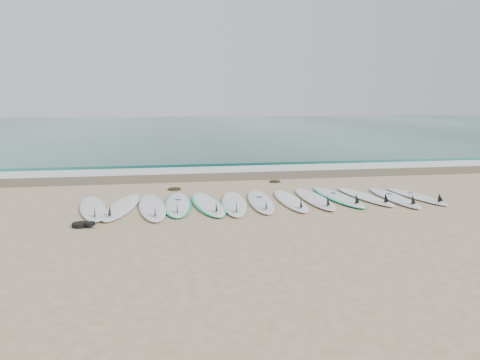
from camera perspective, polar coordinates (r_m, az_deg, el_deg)
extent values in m
plane|color=tan|center=(11.40, 2.66, -2.79)|extent=(120.00, 120.00, 0.00)
cube|color=#1F6056|center=(43.49, -6.84, 6.42)|extent=(120.00, 55.00, 0.03)
cube|color=brown|center=(15.35, -0.70, 0.50)|extent=(120.00, 1.80, 0.01)
cube|color=silver|center=(16.72, -1.48, 1.30)|extent=(120.00, 1.40, 0.04)
cube|color=#1F6056|center=(18.19, -2.19, 2.08)|extent=(120.00, 1.00, 0.10)
ellipsoid|color=white|center=(11.17, -17.51, -3.25)|extent=(1.02, 2.80, 0.09)
cone|color=black|center=(10.16, -17.32, -3.58)|extent=(0.28, 0.33, 0.29)
ellipsoid|color=white|center=(11.11, -14.18, -3.15)|extent=(1.05, 2.87, 0.09)
cone|color=black|center=(10.11, -15.59, -3.53)|extent=(0.28, 0.34, 0.30)
ellipsoid|color=white|center=(10.93, -10.68, -3.23)|extent=(0.79, 2.89, 0.09)
cone|color=black|center=(9.88, -10.34, -3.61)|extent=(0.26, 0.32, 0.30)
ellipsoid|color=white|center=(11.15, -7.61, -2.90)|extent=(0.70, 2.73, 0.09)
ellipsoid|color=#0CC880|center=(11.15, -7.61, -2.93)|extent=(0.79, 2.75, 0.06)
cone|color=black|center=(10.16, -7.66, -3.24)|extent=(0.24, 0.30, 0.29)
cylinder|color=navy|center=(11.40, -7.61, -2.40)|extent=(0.16, 0.16, 0.01)
ellipsoid|color=white|center=(11.10, -3.97, -2.90)|extent=(0.78, 2.75, 0.09)
ellipsoid|color=#0CC880|center=(11.10, -3.97, -2.93)|extent=(0.88, 2.78, 0.06)
cone|color=black|center=(10.12, -2.92, -3.21)|extent=(0.25, 0.31, 0.29)
ellipsoid|color=white|center=(11.14, -0.74, -2.83)|extent=(0.87, 2.82, 0.09)
cone|color=black|center=(10.11, -0.42, -3.18)|extent=(0.27, 0.32, 0.30)
ellipsoid|color=white|center=(11.36, 2.51, -2.59)|extent=(0.81, 2.75, 0.09)
cone|color=black|center=(10.37, 3.20, -2.90)|extent=(0.25, 0.31, 0.29)
cylinder|color=navy|center=(11.60, 2.35, -2.10)|extent=(0.17, 0.17, 0.01)
ellipsoid|color=white|center=(11.51, 6.12, -2.49)|extent=(0.61, 2.62, 0.08)
cone|color=black|center=(10.58, 7.43, -2.75)|extent=(0.23, 0.28, 0.28)
ellipsoid|color=white|center=(11.80, 8.99, -2.23)|extent=(0.62, 2.76, 0.09)
cone|color=black|center=(10.84, 10.66, -2.47)|extent=(0.24, 0.30, 0.29)
ellipsoid|color=white|center=(12.13, 11.82, -2.00)|extent=(0.75, 2.71, 0.09)
ellipsoid|color=#0CC880|center=(12.13, 11.82, -2.03)|extent=(0.84, 2.74, 0.06)
cone|color=black|center=(11.25, 14.03, -2.18)|extent=(0.25, 0.30, 0.29)
cylinder|color=navy|center=(12.35, 11.31, -1.56)|extent=(0.17, 0.17, 0.01)
ellipsoid|color=white|center=(12.34, 14.88, -1.94)|extent=(0.85, 2.56, 0.08)
cone|color=black|center=(11.56, 17.35, -2.09)|extent=(0.25, 0.29, 0.27)
ellipsoid|color=white|center=(12.41, 18.20, -2.02)|extent=(0.62, 2.62, 0.08)
cone|color=black|center=(11.56, 20.32, -2.22)|extent=(0.23, 0.28, 0.28)
cylinder|color=navy|center=(12.63, 17.70, -1.61)|extent=(0.15, 0.15, 0.01)
ellipsoid|color=white|center=(12.79, 20.65, -1.85)|extent=(0.78, 2.37, 0.08)
cone|color=black|center=(12.12, 23.16, -1.97)|extent=(0.23, 0.27, 0.25)
cylinder|color=navy|center=(12.95, 20.06, -1.50)|extent=(0.15, 0.15, 0.01)
ellipsoid|color=black|center=(13.10, -8.00, -1.06)|extent=(0.38, 0.30, 0.07)
ellipsoid|color=black|center=(14.23, 4.27, -0.15)|extent=(0.35, 0.27, 0.07)
cylinder|color=black|center=(9.77, -18.91, -5.20)|extent=(0.32, 0.32, 0.08)
cylinder|color=black|center=(9.64, -17.83, -5.10)|extent=(0.20, 0.20, 0.06)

